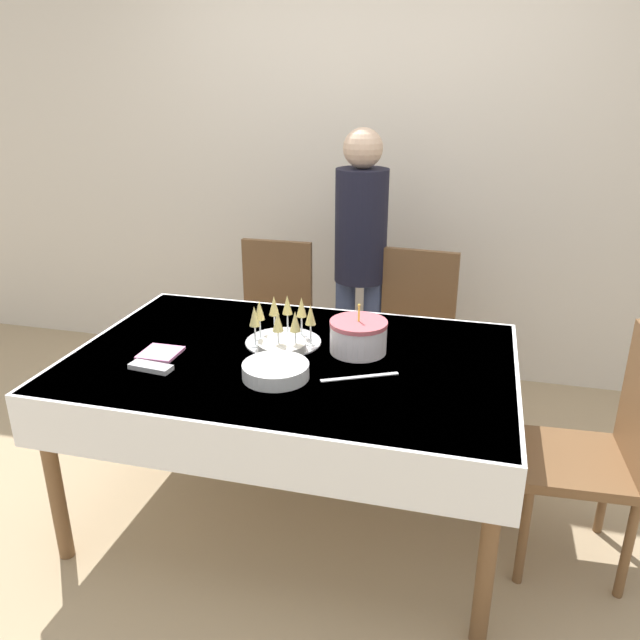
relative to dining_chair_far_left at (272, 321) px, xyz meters
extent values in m
plane|color=tan|center=(0.39, -0.90, -0.53)|extent=(12.00, 12.00, 0.00)
cube|color=silver|center=(0.39, 0.72, 0.82)|extent=(8.00, 0.05, 2.70)
cube|color=white|center=(0.39, -0.90, 0.21)|extent=(1.73, 1.12, 0.03)
cube|color=white|center=(0.39, -0.90, 0.12)|extent=(1.76, 1.15, 0.21)
cylinder|color=brown|center=(-0.42, -1.40, -0.17)|extent=(0.06, 0.06, 0.72)
cylinder|color=brown|center=(1.20, -1.40, -0.17)|extent=(0.06, 0.06, 0.72)
cylinder|color=brown|center=(-0.42, -0.39, -0.17)|extent=(0.06, 0.06, 0.72)
cylinder|color=brown|center=(1.20, -0.39, -0.17)|extent=(0.06, 0.06, 0.72)
cube|color=brown|center=(0.00, -0.08, -0.09)|extent=(0.43, 0.43, 0.04)
cube|color=brown|center=(0.00, 0.11, 0.18)|extent=(0.40, 0.04, 0.50)
cylinder|color=brown|center=(0.18, -0.26, -0.32)|extent=(0.04, 0.04, 0.42)
cylinder|color=brown|center=(-0.18, -0.27, -0.32)|extent=(0.04, 0.04, 0.42)
cylinder|color=brown|center=(0.18, 0.10, -0.32)|extent=(0.04, 0.04, 0.42)
cylinder|color=brown|center=(-0.18, 0.09, -0.32)|extent=(0.04, 0.04, 0.42)
cube|color=brown|center=(0.78, -0.08, -0.09)|extent=(0.45, 0.45, 0.04)
cube|color=brown|center=(0.79, 0.11, 0.18)|extent=(0.40, 0.07, 0.50)
cylinder|color=brown|center=(0.95, -0.28, -0.32)|extent=(0.04, 0.04, 0.42)
cylinder|color=brown|center=(0.59, -0.25, -0.32)|extent=(0.04, 0.04, 0.42)
cylinder|color=brown|center=(0.97, 0.08, -0.32)|extent=(0.04, 0.04, 0.42)
cylinder|color=brown|center=(0.61, 0.11, -0.32)|extent=(0.04, 0.04, 0.42)
cube|color=brown|center=(1.51, -0.90, -0.09)|extent=(0.44, 0.44, 0.04)
cylinder|color=brown|center=(1.34, -1.09, -0.32)|extent=(0.04, 0.04, 0.42)
cylinder|color=brown|center=(1.32, -0.73, -0.32)|extent=(0.04, 0.04, 0.42)
cylinder|color=brown|center=(1.70, -1.07, -0.32)|extent=(0.04, 0.04, 0.42)
cylinder|color=brown|center=(1.68, -0.71, -0.32)|extent=(0.04, 0.04, 0.42)
cylinder|color=white|center=(0.64, -0.79, 0.28)|extent=(0.23, 0.23, 0.12)
cylinder|color=#D15B66|center=(0.64, -0.79, 0.35)|extent=(0.23, 0.23, 0.02)
cylinder|color=yellow|center=(0.64, -0.79, 0.39)|extent=(0.01, 0.01, 0.06)
sphere|color=#F9CC4C|center=(0.64, -0.79, 0.43)|extent=(0.01, 0.01, 0.01)
cylinder|color=silver|center=(0.32, -0.78, 0.23)|extent=(0.32, 0.32, 0.01)
cylinder|color=silver|center=(0.44, -0.78, 0.23)|extent=(0.05, 0.05, 0.00)
cylinder|color=silver|center=(0.44, -0.78, 0.28)|extent=(0.01, 0.01, 0.08)
cone|color=#E0CC72|center=(0.44, -0.78, 0.36)|extent=(0.04, 0.04, 0.08)
cylinder|color=silver|center=(0.38, -0.70, 0.23)|extent=(0.05, 0.05, 0.00)
cylinder|color=silver|center=(0.38, -0.70, 0.28)|extent=(0.01, 0.01, 0.08)
cone|color=#E0CC72|center=(0.38, -0.70, 0.36)|extent=(0.04, 0.04, 0.08)
cylinder|color=silver|center=(0.31, -0.68, 0.23)|extent=(0.05, 0.05, 0.00)
cylinder|color=silver|center=(0.31, -0.68, 0.28)|extent=(0.01, 0.01, 0.08)
cone|color=#E0CC72|center=(0.31, -0.68, 0.36)|extent=(0.04, 0.04, 0.08)
cylinder|color=silver|center=(0.26, -0.71, 0.23)|extent=(0.05, 0.05, 0.00)
cylinder|color=silver|center=(0.26, -0.71, 0.28)|extent=(0.01, 0.01, 0.08)
cone|color=#E0CC72|center=(0.26, -0.71, 0.36)|extent=(0.04, 0.04, 0.08)
cylinder|color=silver|center=(0.22, -0.78, 0.23)|extent=(0.05, 0.05, 0.00)
cylinder|color=silver|center=(0.22, -0.78, 0.28)|extent=(0.01, 0.01, 0.08)
cone|color=#E0CC72|center=(0.22, -0.78, 0.36)|extent=(0.04, 0.04, 0.08)
cylinder|color=silver|center=(0.22, -0.85, 0.23)|extent=(0.05, 0.05, 0.00)
cylinder|color=silver|center=(0.22, -0.85, 0.28)|extent=(0.01, 0.01, 0.08)
cone|color=#E0CC72|center=(0.22, -0.85, 0.36)|extent=(0.04, 0.04, 0.08)
cylinder|color=silver|center=(0.33, -0.88, 0.23)|extent=(0.05, 0.05, 0.00)
cylinder|color=silver|center=(0.33, -0.88, 0.28)|extent=(0.01, 0.01, 0.08)
cone|color=#E0CC72|center=(0.33, -0.88, 0.36)|extent=(0.04, 0.04, 0.08)
cylinder|color=silver|center=(0.40, -0.86, 0.23)|extent=(0.05, 0.05, 0.00)
cylinder|color=silver|center=(0.40, -0.86, 0.28)|extent=(0.01, 0.01, 0.08)
cone|color=#E0CC72|center=(0.40, -0.86, 0.36)|extent=(0.04, 0.04, 0.08)
cylinder|color=white|center=(0.39, -1.10, 0.23)|extent=(0.25, 0.25, 0.01)
cylinder|color=white|center=(0.39, -1.10, 0.24)|extent=(0.25, 0.25, 0.01)
cylinder|color=white|center=(0.39, -1.10, 0.24)|extent=(0.25, 0.25, 0.01)
cylinder|color=white|center=(0.39, -1.10, 0.25)|extent=(0.25, 0.25, 0.01)
cylinder|color=white|center=(0.39, -1.10, 0.26)|extent=(0.25, 0.25, 0.01)
cylinder|color=white|center=(0.39, -1.10, 0.26)|extent=(0.25, 0.25, 0.01)
cylinder|color=white|center=(0.39, -1.10, 0.27)|extent=(0.25, 0.25, 0.01)
cylinder|color=white|center=(0.39, -1.10, 0.28)|extent=(0.25, 0.25, 0.01)
cylinder|color=silver|center=(0.34, -0.86, 0.23)|extent=(0.20, 0.20, 0.01)
cylinder|color=silver|center=(0.34, -0.86, 0.24)|extent=(0.20, 0.20, 0.01)
cylinder|color=silver|center=(0.34, -0.86, 0.24)|extent=(0.20, 0.20, 0.01)
cylinder|color=silver|center=(0.34, -0.86, 0.25)|extent=(0.20, 0.20, 0.01)
cylinder|color=silver|center=(0.34, -0.86, 0.26)|extent=(0.20, 0.20, 0.01)
cylinder|color=silver|center=(0.34, -0.86, 0.26)|extent=(0.20, 0.20, 0.01)
cube|color=silver|center=(0.69, -1.02, 0.23)|extent=(0.28, 0.15, 0.00)
cube|color=silver|center=(-0.09, -1.15, 0.24)|extent=(0.18, 0.08, 0.02)
cube|color=pink|center=(-0.13, -1.02, 0.23)|extent=(0.15, 0.15, 0.01)
cylinder|color=#3F4C72|center=(0.38, 0.15, -0.15)|extent=(0.11, 0.11, 0.76)
cylinder|color=#3F4C72|center=(0.54, 0.15, -0.15)|extent=(0.11, 0.11, 0.76)
cylinder|color=black|center=(0.46, 0.15, 0.53)|extent=(0.28, 0.28, 0.60)
sphere|color=#D8B293|center=(0.46, 0.15, 0.94)|extent=(0.21, 0.21, 0.21)
camera|label=1|loc=(1.08, -3.08, 1.27)|focal=35.00mm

